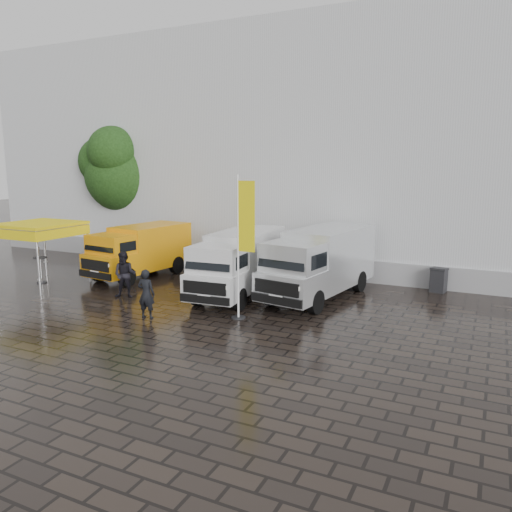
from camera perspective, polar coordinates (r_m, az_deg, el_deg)
The scene contains 13 objects.
ground at distance 17.13m, azimuth -4.70°, elevation -7.47°, with size 120.00×120.00×0.00m, color black.
exhibition_hall at distance 30.69m, azimuth 14.19°, elevation 11.50°, with size 44.00×16.00×12.00m, color silver.
hall_plinth at distance 23.35m, azimuth 9.54°, elevation -1.47°, with size 44.00×0.15×1.00m, color gray.
van_yellow at distance 24.04m, azimuth -13.17°, elevation 0.44°, with size 2.00×5.21×2.41m, color orange, non-canonical shape.
van_white at distance 20.10m, azimuth -2.04°, elevation -1.00°, with size 1.96×5.89×2.55m, color silver, non-canonical shape.
van_silver at distance 19.85m, azimuth 7.24°, elevation -0.97°, with size 2.09×6.28×2.72m, color silver, non-canonical shape.
canopy_tent at distance 23.67m, azimuth -23.61°, elevation 3.04°, with size 2.96×2.96×2.76m.
flagpole at distance 16.75m, azimuth -1.52°, elevation 1.82°, with size 0.88×0.50×4.93m.
tree at distance 30.33m, azimuth -14.99°, elevation 9.40°, with size 4.25×4.28×7.63m.
cocktail_table at distance 24.36m, azimuth -23.36°, elevation -1.49°, with size 0.60×0.60×1.17m, color black.
wheelie_bin at distance 22.15m, azimuth 20.15°, elevation -2.58°, with size 0.62×0.62×1.03m, color black.
person_front at distance 17.62m, azimuth -12.43°, elevation -4.24°, with size 0.63×0.41×1.73m, color black.
person_tent at distance 20.52m, azimuth -14.75°, elevation -2.08°, with size 0.91×0.71×1.86m, color black.
Camera 1 is at (8.33, -14.02, 5.25)m, focal length 35.00 mm.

